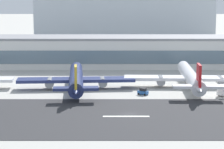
# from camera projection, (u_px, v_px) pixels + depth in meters

# --- Properties ---
(ground_plane) EXTENTS (1400.00, 1400.00, 0.00)m
(ground_plane) POSITION_uv_depth(u_px,v_px,m) (131.00, 114.00, 124.50)
(ground_plane) COLOR #B2AFA8
(runway_strip) EXTENTS (800.00, 41.38, 0.08)m
(runway_strip) POSITION_uv_depth(u_px,v_px,m) (131.00, 116.00, 122.06)
(runway_strip) COLOR #2D2D30
(runway_strip) RESTS_ON ground_plane
(runway_centreline_dash_4) EXTENTS (12.00, 1.20, 0.01)m
(runway_centreline_dash_4) POSITION_uv_depth(u_px,v_px,m) (128.00, 116.00, 122.05)
(runway_centreline_dash_4) COLOR white
(runway_centreline_dash_4) RESTS_ON runway_strip
(terminal_building) EXTENTS (178.78, 23.47, 13.23)m
(terminal_building) POSITION_uv_depth(u_px,v_px,m) (135.00, 51.00, 208.21)
(terminal_building) COLOR silver
(terminal_building) RESTS_ON ground_plane
(distant_hotel_block) EXTENTS (119.36, 31.12, 37.61)m
(distant_hotel_block) POSITION_uv_depth(u_px,v_px,m) (126.00, 14.00, 323.86)
(distant_hotel_block) COLOR #A8B2BC
(distant_hotel_block) RESTS_ON ground_plane
(airliner_gold_tail_gate_1) EXTENTS (39.46, 51.49, 10.75)m
(airliner_gold_tail_gate_1) POSITION_uv_depth(u_px,v_px,m) (78.00, 79.00, 157.22)
(airliner_gold_tail_gate_1) COLOR navy
(airliner_gold_tail_gate_1) RESTS_ON ground_plane
(airliner_red_tail_gate_2) EXTENTS (45.41, 51.63, 10.77)m
(airliner_red_tail_gate_2) POSITION_uv_depth(u_px,v_px,m) (193.00, 78.00, 159.97)
(airliner_red_tail_gate_2) COLOR white
(airliner_red_tail_gate_2) RESTS_ON ground_plane
(service_baggage_tug_1) EXTENTS (3.56, 3.12, 2.20)m
(service_baggage_tug_1) POSITION_uv_depth(u_px,v_px,m) (145.00, 92.00, 148.75)
(service_baggage_tug_1) COLOR #23569E
(service_baggage_tug_1) RESTS_ON ground_plane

